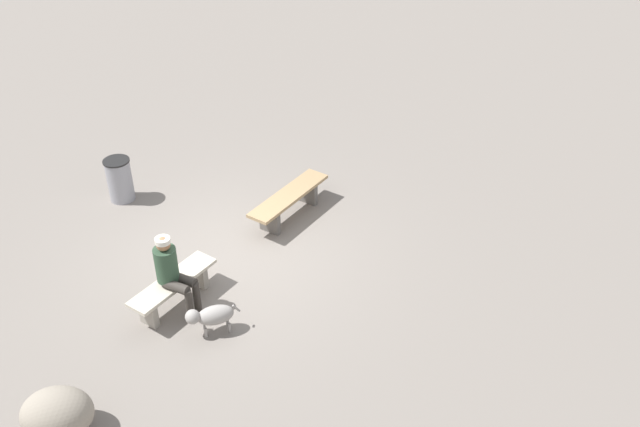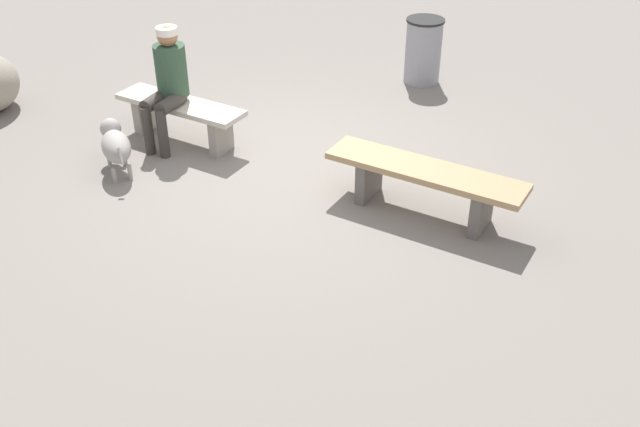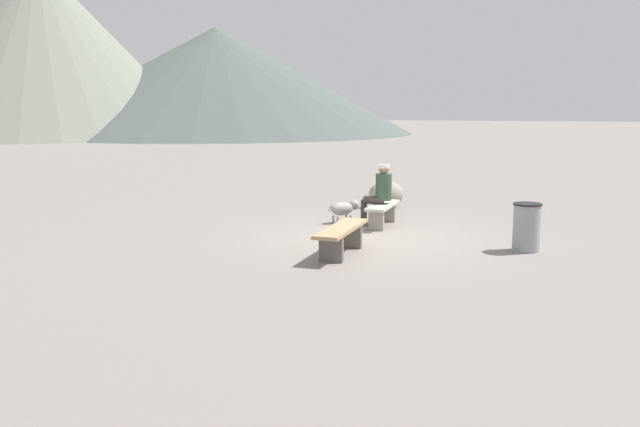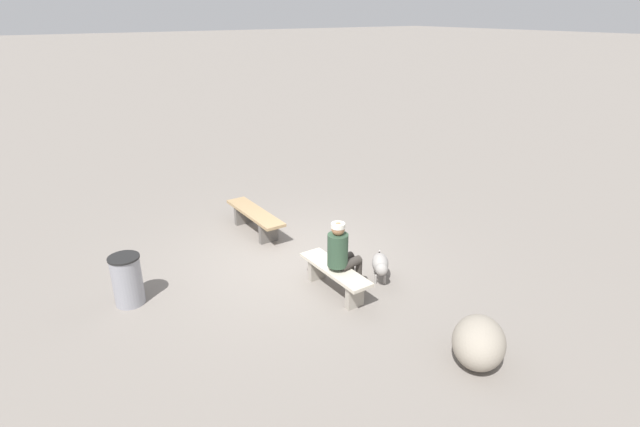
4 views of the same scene
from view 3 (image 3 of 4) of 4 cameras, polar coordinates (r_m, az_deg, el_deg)
ground at (r=12.79m, az=4.15°, el=-2.23°), size 210.00×210.00×0.06m
bench_left at (r=11.28m, az=1.84°, el=-1.78°), size 1.88×0.44×0.48m
bench_right at (r=14.04m, az=5.36°, el=0.29°), size 1.53×0.41×0.46m
seated_person at (r=14.06m, az=5.10°, el=2.02°), size 0.39×0.64×1.30m
dog at (r=14.39m, az=2.08°, el=0.45°), size 0.67×0.58×0.47m
trash_bin at (r=12.09m, az=17.20°, el=-1.12°), size 0.49×0.49×0.84m
boulder at (r=16.60m, az=5.65°, el=1.64°), size 1.10×1.12×0.67m
distant_peak_0 at (r=63.08m, az=-8.85°, el=11.12°), size 35.91×35.91×9.54m
distant_peak_2 at (r=61.83m, az=-22.68°, el=12.85°), size 27.28×27.28×14.43m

